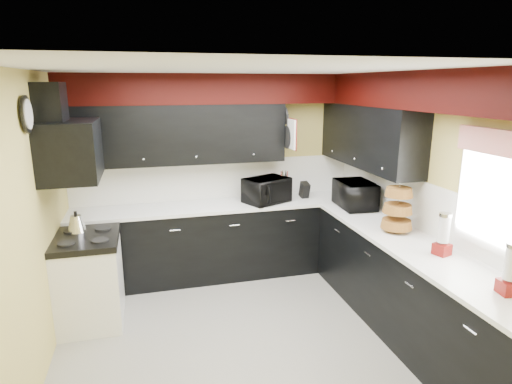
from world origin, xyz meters
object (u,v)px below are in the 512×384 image
microwave (355,194)px  knife_block (305,190)px  utensil_crock (284,194)px  toaster_oven (267,190)px  kettle (77,223)px

microwave → knife_block: microwave is taller
microwave → utensil_crock: microwave is taller
toaster_oven → microwave: 1.08m
knife_block → toaster_oven: bearing=-174.5°
kettle → microwave: bearing=0.4°
toaster_oven → utensil_crock: toaster_oven is taller
microwave → utensil_crock: 0.92m
toaster_oven → kettle: bearing=168.5°
knife_block → utensil_crock: bearing=174.2°
kettle → knife_block: bearing=12.1°
microwave → kettle: size_ratio=3.05×
toaster_oven → utensil_crock: bearing=-5.0°
toaster_oven → utensil_crock: 0.28m
microwave → kettle: microwave is taller
toaster_oven → utensil_crock: (0.25, 0.09, -0.09)m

